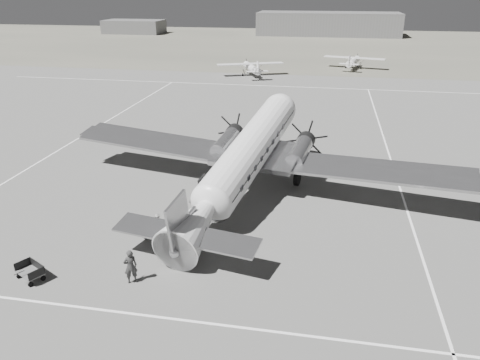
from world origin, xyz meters
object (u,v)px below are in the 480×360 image
(hangar_main, at_px, (328,24))
(passenger, at_px, (178,209))
(baggage_cart_far, at_px, (30,272))
(shed_secondary, at_px, (134,27))
(light_plane_right, at_px, (353,62))
(ground_crew, at_px, (130,266))
(dc3_airliner, at_px, (245,160))
(ramp_agent, at_px, (158,226))
(light_plane_left, at_px, (251,69))
(baggage_cart_near, at_px, (158,230))

(hangar_main, distance_m, passenger, 124.86)
(baggage_cart_far, bearing_deg, shed_secondary, 138.69)
(light_plane_right, height_order, ground_crew, light_plane_right)
(shed_secondary, relative_size, dc3_airliner, 0.59)
(shed_secondary, bearing_deg, hangar_main, 4.76)
(ground_crew, xyz_separation_m, ramp_agent, (-0.19, 4.66, -0.17))
(shed_secondary, distance_m, ground_crew, 136.82)
(shed_secondary, xyz_separation_m, ramp_agent, (51.68, -121.94, -1.23))
(light_plane_left, relative_size, light_plane_right, 1.02)
(shed_secondary, xyz_separation_m, light_plane_left, (48.37, -67.26, -0.83))
(baggage_cart_far, bearing_deg, ramp_agent, 75.58)
(shed_secondary, distance_m, baggage_cart_far, 135.63)
(hangar_main, height_order, baggage_cart_far, hangar_main)
(light_plane_left, xyz_separation_m, passenger, (3.77, -52.33, -0.39))
(shed_secondary, height_order, light_plane_left, shed_secondary)
(shed_secondary, distance_m, light_plane_right, 86.53)
(dc3_airliner, height_order, ground_crew, dc3_airliner)
(shed_secondary, height_order, baggage_cart_far, shed_secondary)
(dc3_airliner, height_order, baggage_cart_far, dc3_airliner)
(light_plane_left, distance_m, ground_crew, 59.45)
(dc3_airliner, distance_m, light_plane_left, 48.70)
(light_plane_right, bearing_deg, baggage_cart_near, -89.08)
(shed_secondary, xyz_separation_m, dc3_airliner, (55.81, -115.35, 0.92))
(light_plane_right, relative_size, baggage_cart_near, 6.31)
(baggage_cart_far, height_order, ground_crew, ground_crew)
(baggage_cart_near, distance_m, ramp_agent, 0.28)
(ramp_agent, height_order, passenger, passenger)
(baggage_cart_near, relative_size, passenger, 1.11)
(hangar_main, bearing_deg, baggage_cart_near, -93.75)
(hangar_main, relative_size, passenger, 26.70)
(shed_secondary, xyz_separation_m, baggage_cart_near, (51.67, -121.99, -1.51))
(dc3_airliner, distance_m, light_plane_right, 59.56)
(baggage_cart_far, bearing_deg, passenger, 83.23)
(ground_crew, bearing_deg, ramp_agent, -121.02)
(shed_secondary, xyz_separation_m, baggage_cart_far, (46.63, -127.35, -1.57))
(hangar_main, distance_m, light_plane_right, 61.88)
(dc3_airliner, height_order, light_plane_left, dc3_airliner)
(shed_secondary, bearing_deg, dc3_airliner, -64.18)
(light_plane_left, xyz_separation_m, light_plane_right, (17.07, 10.66, -0.03))
(light_plane_left, xyz_separation_m, ramp_agent, (3.31, -54.68, -0.40))
(dc3_airliner, distance_m, ground_crew, 12.08)
(shed_secondary, bearing_deg, ground_crew, -67.72)
(shed_secondary, relative_size, light_plane_right, 1.63)
(light_plane_right, height_order, passenger, light_plane_right)
(hangar_main, height_order, light_plane_left, hangar_main)
(shed_secondary, relative_size, light_plane_left, 1.59)
(dc3_airliner, relative_size, passenger, 19.46)
(dc3_airliner, bearing_deg, light_plane_left, 109.79)
(baggage_cart_near, bearing_deg, ground_crew, -78.07)
(dc3_airliner, xyz_separation_m, ground_crew, (-3.94, -11.25, -1.98))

